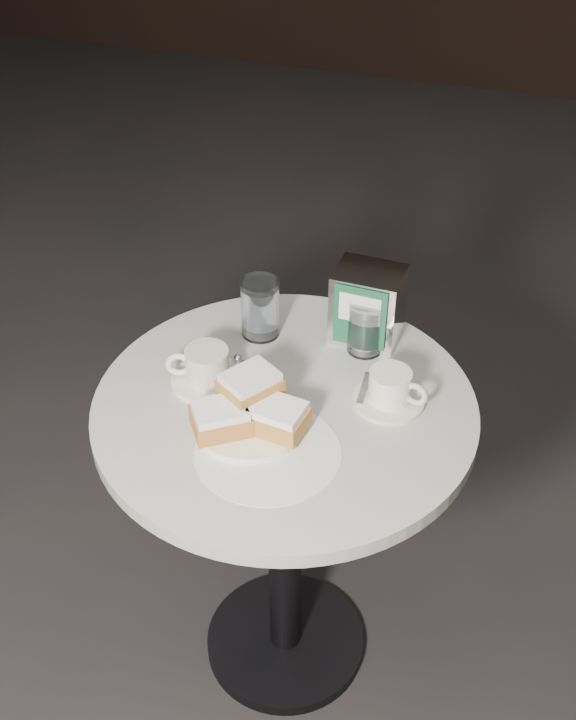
{
  "coord_description": "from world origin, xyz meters",
  "views": [
    {
      "loc": [
        0.38,
        -1.17,
        1.82
      ],
      "look_at": [
        0.0,
        0.02,
        0.83
      ],
      "focal_mm": 45.0,
      "sensor_mm": 36.0,
      "label": 1
    }
  ],
  "objects_px": {
    "coffee_cup_left": "(207,368)",
    "napkin_dispenser": "(368,305)",
    "cafe_table": "(285,480)",
    "beignet_plate": "(249,413)",
    "water_glass_right": "(366,327)",
    "water_glass_left": "(260,309)",
    "coffee_cup_right": "(390,390)"
  },
  "relations": [
    {
      "from": "coffee_cup_right",
      "to": "water_glass_left",
      "type": "height_order",
      "value": "water_glass_left"
    },
    {
      "from": "water_glass_right",
      "to": "napkin_dispenser",
      "type": "height_order",
      "value": "napkin_dispenser"
    },
    {
      "from": "beignet_plate",
      "to": "coffee_cup_left",
      "type": "height_order",
      "value": "beignet_plate"
    },
    {
      "from": "cafe_table",
      "to": "coffee_cup_left",
      "type": "bearing_deg",
      "value": 174.35
    },
    {
      "from": "napkin_dispenser",
      "to": "cafe_table",
      "type": "bearing_deg",
      "value": -107.93
    },
    {
      "from": "water_glass_left",
      "to": "water_glass_right",
      "type": "height_order",
      "value": "water_glass_left"
    },
    {
      "from": "coffee_cup_right",
      "to": "napkin_dispenser",
      "type": "height_order",
      "value": "napkin_dispenser"
    },
    {
      "from": "coffee_cup_left",
      "to": "napkin_dispenser",
      "type": "relative_size",
      "value": 1.16
    },
    {
      "from": "cafe_table",
      "to": "water_glass_right",
      "type": "bearing_deg",
      "value": 63.46
    },
    {
      "from": "coffee_cup_right",
      "to": "water_glass_right",
      "type": "bearing_deg",
      "value": 131.87
    },
    {
      "from": "water_glass_right",
      "to": "cafe_table",
      "type": "bearing_deg",
      "value": -116.54
    },
    {
      "from": "coffee_cup_left",
      "to": "water_glass_left",
      "type": "height_order",
      "value": "water_glass_left"
    },
    {
      "from": "water_glass_left",
      "to": "water_glass_right",
      "type": "relative_size",
      "value": 1.09
    },
    {
      "from": "coffee_cup_left",
      "to": "napkin_dispenser",
      "type": "distance_m",
      "value": 0.34
    },
    {
      "from": "cafe_table",
      "to": "coffee_cup_right",
      "type": "relative_size",
      "value": 4.79
    },
    {
      "from": "cafe_table",
      "to": "water_glass_right",
      "type": "distance_m",
      "value": 0.34
    },
    {
      "from": "water_glass_left",
      "to": "water_glass_right",
      "type": "xyz_separation_m",
      "value": [
        0.21,
        0.01,
        -0.0
      ]
    },
    {
      "from": "coffee_cup_right",
      "to": "water_glass_right",
      "type": "height_order",
      "value": "water_glass_right"
    },
    {
      "from": "beignet_plate",
      "to": "water_glass_left",
      "type": "distance_m",
      "value": 0.28
    },
    {
      "from": "beignet_plate",
      "to": "water_glass_right",
      "type": "distance_m",
      "value": 0.31
    },
    {
      "from": "cafe_table",
      "to": "beignet_plate",
      "type": "distance_m",
      "value": 0.25
    },
    {
      "from": "coffee_cup_right",
      "to": "water_glass_left",
      "type": "bearing_deg",
      "value": 168.09
    },
    {
      "from": "cafe_table",
      "to": "coffee_cup_left",
      "type": "relative_size",
      "value": 4.25
    },
    {
      "from": "coffee_cup_left",
      "to": "napkin_dispenser",
      "type": "height_order",
      "value": "napkin_dispenser"
    },
    {
      "from": "water_glass_left",
      "to": "coffee_cup_left",
      "type": "bearing_deg",
      "value": -104.7
    },
    {
      "from": "beignet_plate",
      "to": "water_glass_right",
      "type": "xyz_separation_m",
      "value": [
        0.14,
        0.28,
        0.02
      ]
    },
    {
      "from": "water_glass_right",
      "to": "beignet_plate",
      "type": "bearing_deg",
      "value": -116.4
    },
    {
      "from": "beignet_plate",
      "to": "napkin_dispenser",
      "type": "xyz_separation_m",
      "value": [
        0.13,
        0.32,
        0.04
      ]
    },
    {
      "from": "water_glass_left",
      "to": "napkin_dispenser",
      "type": "height_order",
      "value": "napkin_dispenser"
    },
    {
      "from": "beignet_plate",
      "to": "water_glass_right",
      "type": "relative_size",
      "value": 2.15
    },
    {
      "from": "cafe_table",
      "to": "napkin_dispenser",
      "type": "bearing_deg",
      "value": 69.21
    },
    {
      "from": "beignet_plate",
      "to": "water_glass_left",
      "type": "height_order",
      "value": "water_glass_left"
    }
  ]
}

